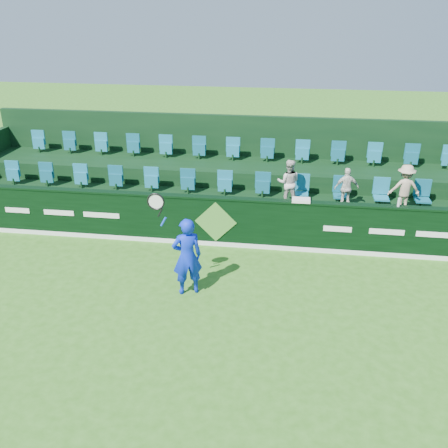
% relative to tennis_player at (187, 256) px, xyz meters
% --- Properties ---
extents(ground, '(60.00, 60.00, 0.00)m').
position_rel_tennis_player_xyz_m(ground, '(0.26, -1.56, -0.91)').
color(ground, '#2E6618').
rests_on(ground, ground).
extents(sponsor_hoarding, '(16.00, 0.25, 1.35)m').
position_rel_tennis_player_xyz_m(sponsor_hoarding, '(0.26, 2.44, -0.23)').
color(sponsor_hoarding, black).
rests_on(sponsor_hoarding, ground).
extents(stand_tier_front, '(16.00, 2.00, 0.80)m').
position_rel_tennis_player_xyz_m(stand_tier_front, '(0.26, 3.54, -0.51)').
color(stand_tier_front, black).
rests_on(stand_tier_front, ground).
extents(stand_tier_back, '(16.00, 1.80, 1.30)m').
position_rel_tennis_player_xyz_m(stand_tier_back, '(0.26, 5.44, -0.26)').
color(stand_tier_back, black).
rests_on(stand_tier_back, ground).
extents(stand_rear, '(16.00, 4.10, 2.60)m').
position_rel_tennis_player_xyz_m(stand_rear, '(0.26, 5.89, 0.31)').
color(stand_rear, black).
rests_on(stand_rear, ground).
extents(seat_row_front, '(13.50, 0.50, 0.60)m').
position_rel_tennis_player_xyz_m(seat_row_front, '(0.26, 3.94, 0.19)').
color(seat_row_front, '#19718D').
rests_on(seat_row_front, stand_tier_front).
extents(seat_row_back, '(13.50, 0.50, 0.60)m').
position_rel_tennis_player_xyz_m(seat_row_back, '(0.26, 5.74, 0.69)').
color(seat_row_back, '#19718D').
rests_on(seat_row_back, stand_tier_back).
extents(tennis_player, '(1.23, 0.65, 2.43)m').
position_rel_tennis_player_xyz_m(tennis_player, '(0.00, 0.00, 0.00)').
color(tennis_player, '#0C27D2').
rests_on(tennis_player, ground).
extents(spectator_left, '(0.62, 0.49, 1.28)m').
position_rel_tennis_player_xyz_m(spectator_left, '(2.07, 3.56, 0.53)').
color(spectator_left, beige).
rests_on(spectator_left, stand_tier_front).
extents(spectator_middle, '(0.69, 0.37, 1.12)m').
position_rel_tennis_player_xyz_m(spectator_middle, '(3.62, 3.56, 0.45)').
color(spectator_middle, silver).
rests_on(spectator_middle, stand_tier_front).
extents(spectator_right, '(0.86, 0.54, 1.27)m').
position_rel_tennis_player_xyz_m(spectator_right, '(5.10, 3.56, 0.53)').
color(spectator_right, tan).
rests_on(spectator_right, stand_tier_front).
extents(towel, '(0.45, 0.29, 0.07)m').
position_rel_tennis_player_xyz_m(towel, '(2.41, 2.44, 0.48)').
color(towel, white).
rests_on(towel, sponsor_hoarding).
extents(drinks_bottle, '(0.07, 0.07, 0.22)m').
position_rel_tennis_player_xyz_m(drinks_bottle, '(4.77, 2.44, 0.55)').
color(drinks_bottle, silver).
rests_on(drinks_bottle, sponsor_hoarding).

